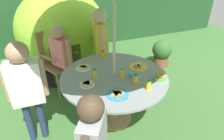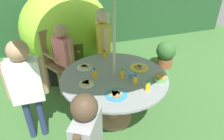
# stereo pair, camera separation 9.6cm
# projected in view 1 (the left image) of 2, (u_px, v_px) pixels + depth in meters

# --- Properties ---
(ground_plane) EXTENTS (10.00, 10.00, 0.02)m
(ground_plane) POSITION_uv_depth(u_px,v_px,m) (114.00, 118.00, 2.83)
(ground_plane) COLOR #3D6B33
(hedge_backdrop) EXTENTS (9.00, 0.70, 1.78)m
(hedge_backdrop) POSITION_uv_depth(u_px,v_px,m) (67.00, 10.00, 4.84)
(hedge_backdrop) COLOR #234C28
(hedge_backdrop) RESTS_ON ground_plane
(garden_table) EXTENTS (1.37, 1.37, 0.72)m
(garden_table) POSITION_uv_depth(u_px,v_px,m) (114.00, 86.00, 2.55)
(garden_table) COLOR tan
(garden_table) RESTS_ON ground_plane
(wooden_chair) EXTENTS (0.61, 0.60, 1.04)m
(wooden_chair) POSITION_uv_depth(u_px,v_px,m) (56.00, 57.00, 3.26)
(wooden_chair) COLOR #93704C
(wooden_chair) RESTS_ON ground_plane
(dome_tent) EXTENTS (2.21, 2.21, 1.56)m
(dome_tent) POSITION_uv_depth(u_px,v_px,m) (62.00, 29.00, 3.94)
(dome_tent) COLOR #8CC633
(dome_tent) RESTS_ON ground_plane
(potted_plant) EXTENTS (0.40, 0.40, 0.57)m
(potted_plant) POSITION_uv_depth(u_px,v_px,m) (162.00, 52.00, 4.05)
(potted_plant) COLOR brown
(potted_plant) RESTS_ON ground_plane
(child_in_yellow_shirt) EXTENTS (0.25, 0.46, 1.36)m
(child_in_yellow_shirt) POSITION_uv_depth(u_px,v_px,m) (100.00, 39.00, 3.18)
(child_in_yellow_shirt) COLOR #3F3F47
(child_in_yellow_shirt) RESTS_ON ground_plane
(child_in_pink_shirt) EXTENTS (0.30, 0.36, 1.19)m
(child_in_pink_shirt) POSITION_uv_depth(u_px,v_px,m) (61.00, 52.00, 2.99)
(child_in_pink_shirt) COLOR brown
(child_in_pink_shirt) RESTS_ON ground_plane
(child_in_white_shirt) EXTENTS (0.45, 0.22, 1.32)m
(child_in_white_shirt) POSITION_uv_depth(u_px,v_px,m) (25.00, 83.00, 2.10)
(child_in_white_shirt) COLOR navy
(child_in_white_shirt) RESTS_ON ground_plane
(child_in_grey_shirt) EXTENTS (0.31, 0.36, 1.20)m
(child_in_grey_shirt) POSITION_uv_depth(u_px,v_px,m) (93.00, 140.00, 1.54)
(child_in_grey_shirt) COLOR navy
(child_in_grey_shirt) RESTS_ON ground_plane
(snack_bowl) EXTENTS (0.15, 0.15, 0.08)m
(snack_bowl) POSITION_uv_depth(u_px,v_px,m) (160.00, 77.00, 2.38)
(snack_bowl) COLOR #66B259
(snack_bowl) RESTS_ON garden_table
(plate_mid_left) EXTENTS (0.18, 0.18, 0.03)m
(plate_mid_left) POSITION_uv_depth(u_px,v_px,m) (87.00, 84.00, 2.28)
(plate_mid_left) COLOR white
(plate_mid_left) RESTS_ON garden_table
(plate_back_edge) EXTENTS (0.24, 0.24, 0.03)m
(plate_back_edge) POSITION_uv_depth(u_px,v_px,m) (118.00, 94.00, 2.12)
(plate_back_edge) COLOR #338CD8
(plate_back_edge) RESTS_ON garden_table
(plate_front_edge) EXTENTS (0.25, 0.25, 0.03)m
(plate_front_edge) POSITION_uv_depth(u_px,v_px,m) (139.00, 67.00, 2.65)
(plate_front_edge) COLOR yellow
(plate_front_edge) RESTS_ON garden_table
(plate_center_front) EXTENTS (0.20, 0.20, 0.03)m
(plate_center_front) POSITION_uv_depth(u_px,v_px,m) (84.00, 68.00, 2.62)
(plate_center_front) COLOR white
(plate_center_front) RESTS_ON garden_table
(juice_bottle_near_left) EXTENTS (0.05, 0.05, 0.13)m
(juice_bottle_near_left) POSITION_uv_depth(u_px,v_px,m) (95.00, 74.00, 2.40)
(juice_bottle_near_left) COLOR yellow
(juice_bottle_near_left) RESTS_ON garden_table
(juice_bottle_near_right) EXTENTS (0.05, 0.05, 0.13)m
(juice_bottle_near_right) POSITION_uv_depth(u_px,v_px,m) (122.00, 73.00, 2.40)
(juice_bottle_near_right) COLOR yellow
(juice_bottle_near_right) RESTS_ON garden_table
(juice_bottle_far_left) EXTENTS (0.06, 0.06, 0.12)m
(juice_bottle_far_left) POSITION_uv_depth(u_px,v_px,m) (103.00, 54.00, 2.89)
(juice_bottle_far_left) COLOR yellow
(juice_bottle_far_left) RESTS_ON garden_table
(juice_bottle_far_right) EXTENTS (0.06, 0.06, 0.12)m
(juice_bottle_far_right) POSITION_uv_depth(u_px,v_px,m) (136.00, 79.00, 2.30)
(juice_bottle_far_right) COLOR yellow
(juice_bottle_far_right) RESTS_ON garden_table
(juice_bottle_center_back) EXTENTS (0.05, 0.05, 0.12)m
(juice_bottle_center_back) POSITION_uv_depth(u_px,v_px,m) (148.00, 85.00, 2.19)
(juice_bottle_center_back) COLOR yellow
(juice_bottle_center_back) RESTS_ON garden_table
(cup_near) EXTENTS (0.06, 0.06, 0.07)m
(cup_near) POSITION_uv_depth(u_px,v_px,m) (92.00, 102.00, 1.97)
(cup_near) COLOR white
(cup_near) RESTS_ON garden_table
(cup_far) EXTENTS (0.06, 0.06, 0.06)m
(cup_far) POSITION_uv_depth(u_px,v_px,m) (131.00, 75.00, 2.43)
(cup_far) COLOR #4C99D8
(cup_far) RESTS_ON garden_table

